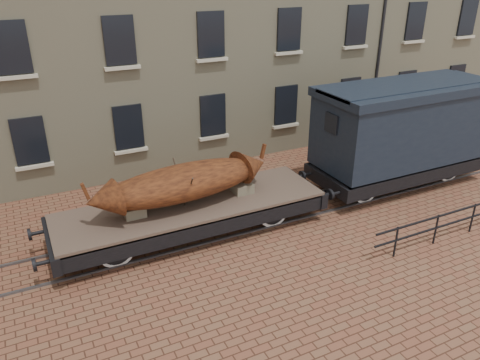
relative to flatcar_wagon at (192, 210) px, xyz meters
name	(u,v)px	position (x,y,z in m)	size (l,w,h in m)	color
ground	(245,221)	(1.88, 0.00, -0.89)	(90.00, 90.00, 0.00)	brown
rail_track	(245,220)	(1.88, 0.00, -0.86)	(30.00, 1.52, 0.06)	#59595E
flatcar_wagon	(192,210)	(0.00, 0.00, 0.00)	(9.41, 2.55, 1.42)	#4E3B30
iron_boat	(183,182)	(-0.22, 0.00, 0.99)	(5.93, 2.05, 1.45)	brown
goods_van	(404,123)	(8.46, 0.00, 1.60)	(7.67, 2.80, 3.97)	black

